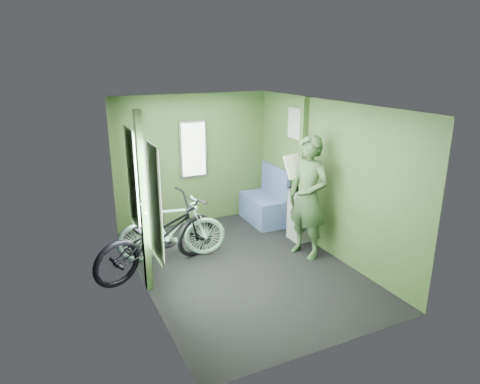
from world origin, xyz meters
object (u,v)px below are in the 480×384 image
at_px(bicycle_black, 161,271).
at_px(bicycle_mint, 173,259).
at_px(passenger, 308,197).
at_px(waste_box, 299,215).
at_px(bench_seat, 265,206).

distance_m(bicycle_black, bicycle_mint, 0.38).
height_order(bicycle_mint, passenger, passenger).
bearing_deg(bicycle_black, waste_box, -107.59).
bearing_deg(waste_box, bicycle_black, -177.93).
distance_m(bicycle_black, waste_box, 2.40).
bearing_deg(passenger, bench_seat, 159.40).
xyz_separation_m(waste_box, bench_seat, (-0.11, 0.96, -0.13)).
relative_size(passenger, waste_box, 2.11).
xyz_separation_m(bicycle_black, bicycle_mint, (0.27, 0.27, 0.00)).
relative_size(bicycle_mint, bench_seat, 1.57).
xyz_separation_m(passenger, bench_seat, (0.11, 1.49, -0.62)).
bearing_deg(passenger, bicycle_black, -118.19).
bearing_deg(bicycle_black, bicycle_mint, -63.83).
distance_m(passenger, bench_seat, 1.62).
distance_m(bicycle_mint, waste_box, 2.14).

